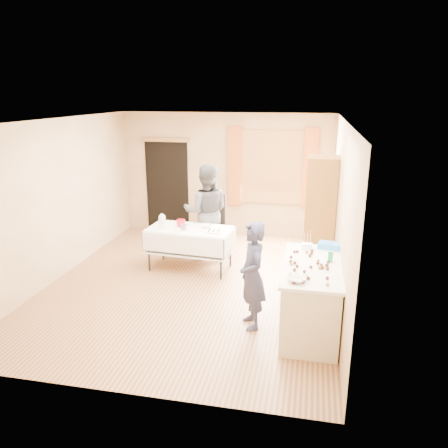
% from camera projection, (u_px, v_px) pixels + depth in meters
% --- Properties ---
extents(floor, '(4.50, 5.50, 0.02)m').
position_uv_depth(floor, '(192.00, 284.00, 7.11)').
color(floor, '#9E7047').
rests_on(floor, ground).
extents(ceiling, '(4.50, 5.50, 0.02)m').
position_uv_depth(ceiling, '(188.00, 120.00, 6.35)').
color(ceiling, white).
rests_on(ceiling, floor).
extents(wall_back, '(4.50, 0.02, 2.60)m').
position_uv_depth(wall_back, '(225.00, 175.00, 9.32)').
color(wall_back, tan).
rests_on(wall_back, floor).
extents(wall_front, '(4.50, 0.02, 2.60)m').
position_uv_depth(wall_front, '(111.00, 278.00, 4.14)').
color(wall_front, tan).
rests_on(wall_front, floor).
extents(wall_left, '(0.02, 5.50, 2.60)m').
position_uv_depth(wall_left, '(57.00, 200.00, 7.16)').
color(wall_left, tan).
rests_on(wall_left, floor).
extents(wall_right, '(0.02, 5.50, 2.60)m').
position_uv_depth(wall_right, '(341.00, 214.00, 6.30)').
color(wall_right, tan).
rests_on(wall_right, floor).
extents(window_frame, '(1.32, 0.06, 1.52)m').
position_uv_depth(window_frame, '(272.00, 167.00, 9.03)').
color(window_frame, olive).
rests_on(window_frame, wall_back).
extents(window_pane, '(1.20, 0.02, 1.40)m').
position_uv_depth(window_pane, '(272.00, 168.00, 9.02)').
color(window_pane, white).
rests_on(window_pane, wall_back).
extents(curtain_left, '(0.28, 0.06, 1.65)m').
position_uv_depth(curtain_left, '(235.00, 167.00, 9.14)').
color(curtain_left, '#B45725').
rests_on(curtain_left, wall_back).
extents(curtain_right, '(0.28, 0.06, 1.65)m').
position_uv_depth(curtain_right, '(310.00, 169.00, 8.84)').
color(curtain_right, '#B45725').
rests_on(curtain_right, wall_back).
extents(doorway, '(0.95, 0.04, 2.00)m').
position_uv_depth(doorway, '(167.00, 186.00, 9.63)').
color(doorway, black).
rests_on(doorway, floor).
extents(door_lintel, '(1.05, 0.06, 0.08)m').
position_uv_depth(door_lintel, '(165.00, 140.00, 9.30)').
color(door_lintel, olive).
rests_on(door_lintel, wall_back).
extents(cabinet, '(0.50, 0.60, 1.98)m').
position_uv_depth(cabinet, '(320.00, 215.00, 7.44)').
color(cabinet, brown).
rests_on(cabinet, floor).
extents(counter, '(0.74, 1.56, 0.91)m').
position_uv_depth(counter, '(310.00, 297.00, 5.63)').
color(counter, beige).
rests_on(counter, floor).
extents(party_table, '(1.52, 0.87, 0.75)m').
position_uv_depth(party_table, '(190.00, 245.00, 7.59)').
color(party_table, black).
rests_on(party_table, floor).
extents(chair, '(0.48, 0.48, 1.12)m').
position_uv_depth(chair, '(211.00, 236.00, 8.42)').
color(chair, black).
rests_on(chair, floor).
extents(girl, '(0.78, 0.73, 1.44)m').
position_uv_depth(girl, '(252.00, 276.00, 5.63)').
color(girl, '#212440').
rests_on(girl, floor).
extents(woman, '(1.10, 0.98, 1.75)m').
position_uv_depth(woman, '(206.00, 212.00, 8.05)').
color(woman, black).
rests_on(woman, floor).
extents(soda_can, '(0.09, 0.09, 0.12)m').
position_uv_depth(soda_can, '(330.00, 257.00, 5.57)').
color(soda_can, '#12934E').
rests_on(soda_can, counter).
extents(mixing_bowl, '(0.32, 0.32, 0.05)m').
position_uv_depth(mixing_bowl, '(296.00, 279.00, 4.99)').
color(mixing_bowl, white).
rests_on(mixing_bowl, counter).
extents(foam_block, '(0.15, 0.10, 0.08)m').
position_uv_depth(foam_block, '(307.00, 246.00, 6.03)').
color(foam_block, white).
rests_on(foam_block, counter).
extents(blue_basket, '(0.33, 0.25, 0.08)m').
position_uv_depth(blue_basket, '(329.00, 246.00, 6.05)').
color(blue_basket, '#2B80DA').
rests_on(blue_basket, counter).
extents(pitcher, '(0.12, 0.12, 0.22)m').
position_uv_depth(pitcher, '(162.00, 222.00, 7.48)').
color(pitcher, silver).
rests_on(pitcher, party_table).
extents(cup_red, '(0.25, 0.25, 0.12)m').
position_uv_depth(cup_red, '(181.00, 223.00, 7.59)').
color(cup_red, red).
rests_on(cup_red, party_table).
extents(cup_rainbow, '(0.13, 0.13, 0.10)m').
position_uv_depth(cup_rainbow, '(184.00, 227.00, 7.38)').
color(cup_rainbow, red).
rests_on(cup_rainbow, party_table).
extents(small_bowl, '(0.25, 0.25, 0.05)m').
position_uv_depth(small_bowl, '(207.00, 226.00, 7.53)').
color(small_bowl, white).
rests_on(small_bowl, party_table).
extents(pastry_tray, '(0.29, 0.21, 0.02)m').
position_uv_depth(pastry_tray, '(214.00, 232.00, 7.28)').
color(pastry_tray, white).
rests_on(pastry_tray, party_table).
extents(bottle, '(0.11, 0.11, 0.17)m').
position_uv_depth(bottle, '(162.00, 218.00, 7.78)').
color(bottle, white).
rests_on(bottle, party_table).
extents(cake_balls, '(0.51, 1.14, 0.04)m').
position_uv_depth(cake_balls, '(309.00, 266.00, 5.40)').
color(cake_balls, '#3F2314').
rests_on(cake_balls, counter).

